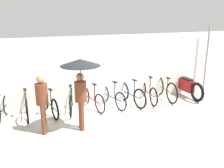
# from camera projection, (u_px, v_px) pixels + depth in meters

# --- Properties ---
(ground_plane) EXTENTS (30.00, 30.00, 0.00)m
(ground_plane) POSITION_uv_depth(u_px,v_px,m) (106.00, 127.00, 7.13)
(ground_plane) COLOR #B7B2A8
(back_wall) EXTENTS (14.57, 0.12, 2.40)m
(back_wall) POSITION_uv_depth(u_px,v_px,m) (88.00, 71.00, 8.55)
(back_wall) COLOR silver
(back_wall) RESTS_ON ground
(parked_bicycle_0) EXTENTS (0.52, 1.61, 1.10)m
(parked_bicycle_0) POSITION_uv_depth(u_px,v_px,m) (2.00, 109.00, 7.47)
(parked_bicycle_0) COLOR black
(parked_bicycle_0) RESTS_ON ground
(parked_bicycle_1) EXTENTS (0.44, 1.78, 1.03)m
(parked_bicycle_1) POSITION_uv_depth(u_px,v_px,m) (26.00, 105.00, 7.73)
(parked_bicycle_1) COLOR black
(parked_bicycle_1) RESTS_ON ground
(parked_bicycle_2) EXTENTS (0.51, 1.71, 0.97)m
(parked_bicycle_2) POSITION_uv_depth(u_px,v_px,m) (50.00, 103.00, 7.95)
(parked_bicycle_2) COLOR black
(parked_bicycle_2) RESTS_ON ground
(parked_bicycle_3) EXTENTS (0.56, 1.70, 1.10)m
(parked_bicycle_3) POSITION_uv_depth(u_px,v_px,m) (71.00, 100.00, 8.19)
(parked_bicycle_3) COLOR black
(parked_bicycle_3) RESTS_ON ground
(parked_bicycle_4) EXTENTS (0.55, 1.69, 1.10)m
(parked_bicycle_4) POSITION_uv_depth(u_px,v_px,m) (92.00, 98.00, 8.43)
(parked_bicycle_4) COLOR black
(parked_bicycle_4) RESTS_ON ground
(parked_bicycle_5) EXTENTS (0.57, 1.67, 1.05)m
(parked_bicycle_5) POSITION_uv_depth(u_px,v_px,m) (112.00, 96.00, 8.64)
(parked_bicycle_5) COLOR black
(parked_bicycle_5) RESTS_ON ground
(parked_bicycle_6) EXTENTS (0.53, 1.67, 0.98)m
(parked_bicycle_6) POSITION_uv_depth(u_px,v_px,m) (131.00, 94.00, 8.80)
(parked_bicycle_6) COLOR black
(parked_bicycle_6) RESTS_ON ground
(parked_bicycle_7) EXTENTS (0.44, 1.74, 0.98)m
(parked_bicycle_7) POSITION_uv_depth(u_px,v_px,m) (148.00, 92.00, 9.11)
(parked_bicycle_7) COLOR black
(parked_bicycle_7) RESTS_ON ground
(parked_bicycle_8) EXTENTS (0.44, 1.77, 1.00)m
(parked_bicycle_8) POSITION_uv_depth(u_px,v_px,m) (165.00, 89.00, 9.30)
(parked_bicycle_8) COLOR black
(parked_bicycle_8) RESTS_ON ground
(pedestrian_leading) EXTENTS (0.32, 0.32, 1.63)m
(pedestrian_leading) POSITION_uv_depth(u_px,v_px,m) (42.00, 100.00, 6.56)
(pedestrian_leading) COLOR brown
(pedestrian_leading) RESTS_ON ground
(pedestrian_center) EXTENTS (1.04, 1.04, 2.03)m
(pedestrian_center) POSITION_uv_depth(u_px,v_px,m) (80.00, 74.00, 6.49)
(pedestrian_center) COLOR brown
(pedestrian_center) RESTS_ON ground
(motorcycle) EXTENTS (0.58, 2.02, 0.93)m
(motorcycle) POSITION_uv_depth(u_px,v_px,m) (186.00, 86.00, 9.61)
(motorcycle) COLOR black
(motorcycle) RESTS_ON ground
(awning_pole) EXTENTS (0.07, 0.07, 2.75)m
(awning_pole) POSITION_uv_depth(u_px,v_px,m) (206.00, 59.00, 9.73)
(awning_pole) COLOR gray
(awning_pole) RESTS_ON ground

